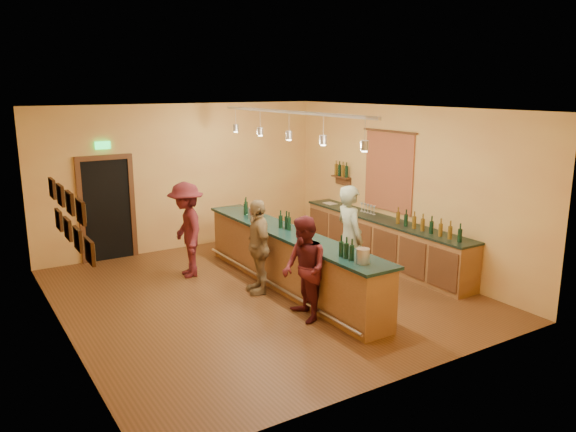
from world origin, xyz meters
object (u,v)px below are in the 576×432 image
customer_b (258,246)px  customer_c (187,230)px  bartender (350,238)px  back_counter (384,241)px  tasting_bar (289,256)px  customer_a (304,269)px  bar_stool (270,228)px

customer_b → customer_c: (-0.72, 1.48, 0.07)m
customer_c → bartender: bearing=53.6°
back_counter → tasting_bar: size_ratio=0.89×
customer_a → bar_stool: bearing=168.4°
back_counter → customer_b: bearing=-178.7°
bartender → customer_a: 1.58m
back_counter → customer_c: size_ratio=2.50×
customer_a → customer_b: bearing=-168.8°
bartender → customer_c: bartender is taller
bartender → customer_b: bearing=70.6°
tasting_bar → bar_stool: (0.89, 2.20, -0.08)m
back_counter → tasting_bar: 2.41m
back_counter → customer_c: (-3.69, 1.42, 0.42)m
customer_a → bar_stool: 3.81m
back_counter → bartender: bearing=-152.2°
customer_c → customer_a: bearing=23.7°
tasting_bar → customer_c: 2.07m
back_counter → customer_c: customer_c is taller
customer_b → customer_a: bearing=13.9°
bar_stool → back_counter: bearing=-53.3°
tasting_bar → customer_a: customer_a is taller
tasting_bar → bar_stool: 2.38m
bartender → bar_stool: 2.86m
tasting_bar → back_counter: bearing=4.3°
customer_a → customer_c: (-0.74, 2.91, 0.09)m
bartender → customer_b: size_ratio=1.13×
tasting_bar → customer_b: 0.62m
tasting_bar → bar_stool: tasting_bar is taller
tasting_bar → customer_c: bearing=128.8°
customer_b → customer_c: bearing=-140.7°
tasting_bar → bartender: bartender is taller
customer_c → customer_b: bearing=35.4°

